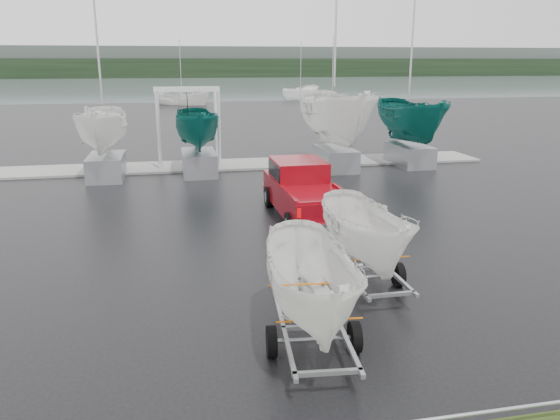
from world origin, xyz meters
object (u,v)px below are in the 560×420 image
object	(u,v)px
trailer_parked	(314,217)
trailer_hitched	(369,183)
boat_hoist	(188,116)
pickup_truck	(303,189)

from	to	relation	value
trailer_parked	trailer_hitched	bearing A→B (deg)	58.01
boat_hoist	pickup_truck	bearing A→B (deg)	-70.77
pickup_truck	trailer_parked	bearing A→B (deg)	-102.82
trailer_hitched	trailer_parked	world-z (taller)	trailer_parked
trailer_parked	boat_hoist	xyz separation A→B (m)	(-1.52, 19.32, 0.02)
pickup_truck	trailer_hitched	xyz separation A→B (m)	(0.02, -6.39, 1.62)
trailer_hitched	trailer_parked	bearing A→B (deg)	-127.41
boat_hoist	trailer_hitched	bearing A→B (deg)	-77.84
trailer_hitched	trailer_parked	distance (m)	3.41
trailer_parked	boat_hoist	size ratio (longest dim) A/B	1.18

